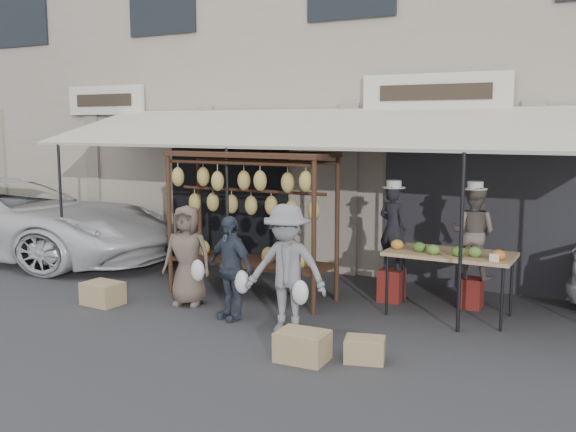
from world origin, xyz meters
name	(u,v)px	position (x,y,z in m)	size (l,w,h in m)	color
ground_plane	(244,328)	(0.00, 0.00, 0.00)	(90.00, 90.00, 0.00)	#2D2D30
shophouse	(405,77)	(0.00, 6.50, 3.65)	(24.00, 6.15, 7.30)	#A59B8C
awning	(320,129)	(0.01, 2.28, 2.57)	(10.00, 2.35, 2.92)	beige
banana_rack	(249,197)	(-0.72, 1.34, 1.56)	(2.60, 0.90, 2.24)	#432618
produce_table	(449,255)	(2.21, 1.76, 0.87)	(1.70, 0.90, 1.04)	tan
vendor_left	(393,228)	(1.26, 2.16, 1.12)	(0.46, 0.30, 1.26)	black
vendor_right	(473,233)	(2.40, 2.36, 1.10)	(0.64, 0.50, 1.32)	#71655D
customer_left	(187,255)	(-1.33, 0.57, 0.74)	(0.72, 0.47, 1.48)	brown
customer_mid	(230,268)	(-0.39, 0.27, 0.71)	(0.83, 0.35, 1.42)	#343D4D
customer_right	(287,269)	(0.55, 0.15, 0.82)	(1.06, 0.61, 1.65)	gray
stool_left	(391,285)	(1.26, 2.16, 0.24)	(0.35, 0.35, 0.49)	maroon
stool_right	(471,293)	(2.40, 2.36, 0.22)	(0.31, 0.31, 0.44)	maroon
crate_near_a	(302,346)	(1.19, -0.68, 0.17)	(0.56, 0.42, 0.34)	tan
crate_near_b	(365,350)	(1.82, -0.37, 0.13)	(0.44, 0.34, 0.26)	tan
crate_far	(103,293)	(-2.45, -0.02, 0.17)	(0.55, 0.42, 0.33)	tan
van	(0,198)	(-7.02, 1.86, 1.16)	(2.57, 5.57, 2.32)	white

